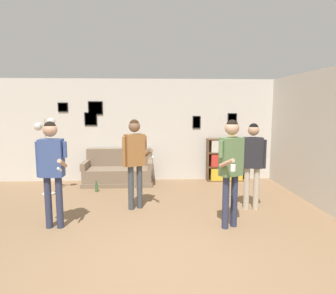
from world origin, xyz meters
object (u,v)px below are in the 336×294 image
Objects in this scene: floor_lamp at (45,138)px; person_player_foreground_center at (135,154)px; person_spectator_near_bookshelf at (253,157)px; bookshelf at (226,160)px; couch at (118,173)px; person_watcher_holding_cup at (231,162)px; drinking_cup at (233,137)px; bottle_on_floor at (97,187)px; person_player_foreground_left at (52,163)px.

person_player_foreground_center reaches higher than floor_lamp.
floor_lamp reaches higher than person_spectator_near_bookshelf.
person_player_foreground_center is (-2.31, -2.13, 0.51)m from bookshelf.
person_watcher_holding_cup is at bearing -53.88° from couch.
person_watcher_holding_cup is 18.44× the size of drinking_cup.
person_spectator_near_bookshelf is at bearing 53.07° from person_watcher_holding_cup.
person_spectator_near_bookshelf is at bearing -15.72° from floor_lamp.
couch is 1.05× the size of person_spectator_near_bookshelf.
bookshelf is 0.65× the size of person_player_foreground_center.
person_player_foreground_center is 6.47× the size of bottle_on_floor.
couch is 1.01× the size of floor_lamp.
person_spectator_near_bookshelf reaches higher than bottle_on_floor.
drinking_cup is at bearing 84.09° from person_spectator_near_bookshelf.
bookshelf is at bearing 13.96° from floor_lamp.
drinking_cup is at bearing 3.74° from couch.
floor_lamp is 1.04× the size of person_spectator_near_bookshelf.
person_spectator_near_bookshelf is at bearing -95.91° from drinking_cup.
couch is 3.55m from person_spectator_near_bookshelf.
couch is at bearing 126.12° from person_watcher_holding_cup.
person_player_foreground_center reaches higher than bookshelf.
bottle_on_floor is at bearing 128.80° from person_player_foreground_center.
bottle_on_floor is at bearing -165.10° from drinking_cup.
person_watcher_holding_cup is (3.63, -2.05, -0.19)m from floor_lamp.
person_player_foreground_center reaches higher than drinking_cup.
bookshelf is 0.68× the size of person_spectator_near_bookshelf.
person_spectator_near_bookshelf is 17.33× the size of drinking_cup.
person_watcher_holding_cup is 3.25m from drinking_cup.
person_player_foreground_left is at bearing -141.38° from drinking_cup.
drinking_cup reaches higher than bookshelf.
floor_lamp is 2.29m from person_player_foreground_center.
floor_lamp is (-1.49, -0.88, 1.00)m from couch.
drinking_cup is at bearing 74.37° from person_watcher_holding_cup.
bookshelf is 4.22× the size of bottle_on_floor.
person_watcher_holding_cup is at bearing -40.68° from bottle_on_floor.
person_player_foreground_center is at bearing -139.28° from drinking_cup.
couch is 18.24× the size of drinking_cup.
person_watcher_holding_cup reaches higher than person_player_foreground_center.
bookshelf is 0.65× the size of person_player_foreground_left.
bookshelf is 0.64× the size of person_watcher_holding_cup.
floor_lamp is at bearing 111.41° from person_player_foreground_left.
bookshelf is at bearing 39.88° from person_player_foreground_left.
person_player_foreground_center is at bearing -137.32° from bookshelf.
person_spectator_near_bookshelf is (-0.07, -2.28, 0.46)m from bookshelf.
person_player_foreground_left is 1.01× the size of person_player_foreground_center.
person_player_foreground_center is (2.03, -1.05, -0.22)m from floor_lamp.
bottle_on_floor is at bearing 81.76° from person_player_foreground_left.
couch is at bearing 30.66° from floor_lamp.
bookshelf is 0.64m from drinking_cup.
person_watcher_holding_cup is at bearing -2.67° from person_player_foreground_left.
floor_lamp is 18.01× the size of drinking_cup.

